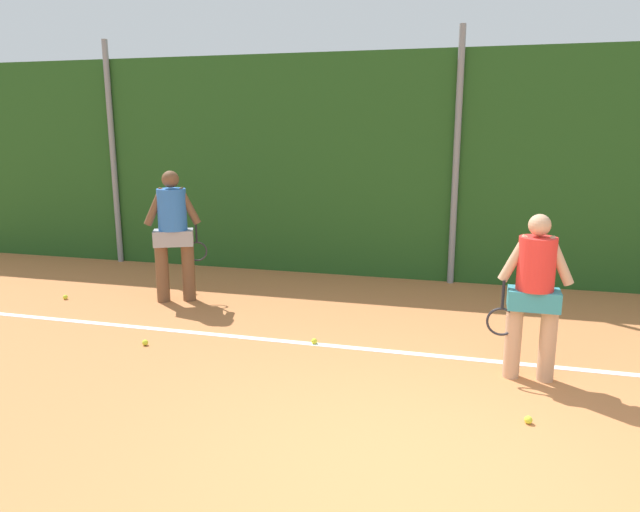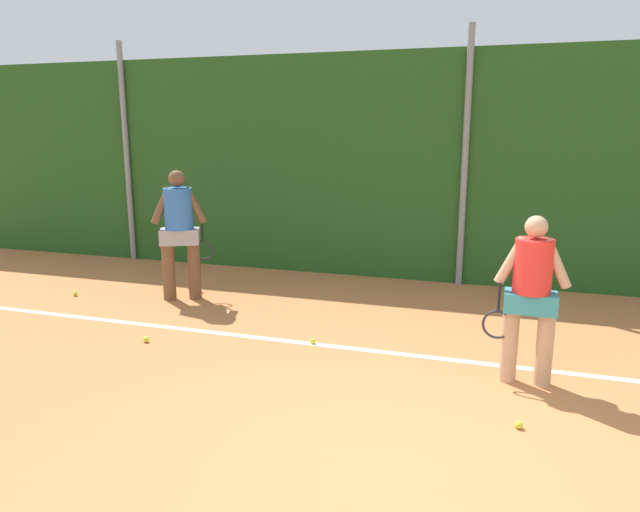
{
  "view_description": "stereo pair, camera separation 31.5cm",
  "coord_description": "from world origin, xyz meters",
  "px_view_note": "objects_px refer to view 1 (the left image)",
  "views": [
    {
      "loc": [
        0.29,
        -3.81,
        2.39
      ],
      "look_at": [
        -1.4,
        2.59,
        0.94
      ],
      "focal_mm": 32.77,
      "sensor_mm": 36.0,
      "label": 1
    },
    {
      "loc": [
        0.59,
        -3.72,
        2.39
      ],
      "look_at": [
        -1.4,
        2.59,
        0.94
      ],
      "focal_mm": 32.77,
      "sensor_mm": 36.0,
      "label": 2
    }
  ],
  "objects_px": {
    "player_foreground_near": "(534,289)",
    "tennis_ball_0": "(145,343)",
    "player_midcourt": "(173,229)",
    "tennis_ball_9": "(314,341)",
    "tennis_ball_3": "(65,297)",
    "tennis_ball_6": "(528,420)"
  },
  "relations": [
    {
      "from": "tennis_ball_3",
      "to": "tennis_ball_6",
      "type": "distance_m",
      "value": 6.44
    },
    {
      "from": "tennis_ball_0",
      "to": "player_foreground_near",
      "type": "bearing_deg",
      "value": 2.38
    },
    {
      "from": "player_foreground_near",
      "to": "tennis_ball_3",
      "type": "height_order",
      "value": "player_foreground_near"
    },
    {
      "from": "player_midcourt",
      "to": "tennis_ball_3",
      "type": "bearing_deg",
      "value": 167.49
    },
    {
      "from": "player_foreground_near",
      "to": "player_midcourt",
      "type": "xyz_separation_m",
      "value": [
        -4.58,
        1.5,
        0.12
      ]
    },
    {
      "from": "tennis_ball_0",
      "to": "tennis_ball_9",
      "type": "height_order",
      "value": "same"
    },
    {
      "from": "tennis_ball_9",
      "to": "tennis_ball_3",
      "type": "bearing_deg",
      "value": 168.62
    },
    {
      "from": "player_foreground_near",
      "to": "tennis_ball_0",
      "type": "height_order",
      "value": "player_foreground_near"
    },
    {
      "from": "tennis_ball_3",
      "to": "tennis_ball_9",
      "type": "bearing_deg",
      "value": -11.38
    },
    {
      "from": "tennis_ball_6",
      "to": "tennis_ball_9",
      "type": "bearing_deg",
      "value": 149.33
    },
    {
      "from": "tennis_ball_0",
      "to": "tennis_ball_9",
      "type": "distance_m",
      "value": 1.9
    },
    {
      "from": "player_foreground_near",
      "to": "tennis_ball_3",
      "type": "distance_m",
      "value": 6.32
    },
    {
      "from": "player_midcourt",
      "to": "player_foreground_near",
      "type": "bearing_deg",
      "value": -43.18
    },
    {
      "from": "player_midcourt",
      "to": "tennis_ball_9",
      "type": "distance_m",
      "value": 2.77
    },
    {
      "from": "player_foreground_near",
      "to": "tennis_ball_3",
      "type": "bearing_deg",
      "value": -9.93
    },
    {
      "from": "player_midcourt",
      "to": "tennis_ball_0",
      "type": "xyz_separation_m",
      "value": [
        0.5,
        -1.67,
        -0.99
      ]
    },
    {
      "from": "player_midcourt",
      "to": "tennis_ball_6",
      "type": "relative_size",
      "value": 27.69
    },
    {
      "from": "tennis_ball_3",
      "to": "tennis_ball_6",
      "type": "height_order",
      "value": "same"
    },
    {
      "from": "player_midcourt",
      "to": "tennis_ball_6",
      "type": "bearing_deg",
      "value": -53.43
    },
    {
      "from": "player_midcourt",
      "to": "tennis_ball_9",
      "type": "relative_size",
      "value": 27.69
    },
    {
      "from": "tennis_ball_9",
      "to": "tennis_ball_0",
      "type": "bearing_deg",
      "value": -163.85
    },
    {
      "from": "player_foreground_near",
      "to": "tennis_ball_0",
      "type": "bearing_deg",
      "value": 2.99
    }
  ]
}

